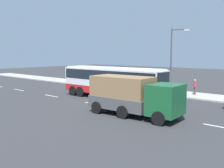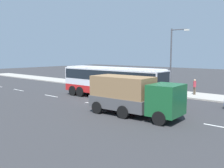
{
  "view_description": "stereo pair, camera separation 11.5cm",
  "coord_description": "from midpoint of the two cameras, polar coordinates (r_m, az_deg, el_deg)",
  "views": [
    {
      "loc": [
        16.83,
        -18.38,
        4.71
      ],
      "look_at": [
        0.34,
        0.68,
        1.64
      ],
      "focal_mm": 40.28,
      "sensor_mm": 36.0,
      "label": 1
    },
    {
      "loc": [
        16.74,
        -18.45,
        4.71
      ],
      "look_at": [
        0.34,
        0.68,
        1.64
      ],
      "focal_mm": 40.28,
      "sensor_mm": 36.0,
      "label": 2
    }
  ],
  "objects": [
    {
      "name": "street_lamp",
      "position": [
        28.13,
        13.5,
        5.96
      ],
      "size": [
        2.05,
        0.24,
        7.22
      ],
      "color": "#47474C",
      "rests_on": "sidewalk_curb"
    },
    {
      "name": "ground_plane",
      "position": [
        25.36,
        -1.72,
        -3.76
      ],
      "size": [
        120.0,
        120.0,
        0.0
      ],
      "primitive_type": "plane",
      "color": "#333335"
    },
    {
      "name": "cargo_truck",
      "position": [
        19.03,
        4.65,
        -2.45
      ],
      "size": [
        7.31,
        2.88,
        2.96
      ],
      "rotation": [
        0.0,
        0.0,
        0.04
      ],
      "color": "#19592D",
      "rests_on": "ground_plane"
    },
    {
      "name": "coach_bus",
      "position": [
        25.95,
        -0.14,
        1.05
      ],
      "size": [
        11.93,
        2.8,
        3.28
      ],
      "rotation": [
        0.0,
        0.0,
        0.01
      ],
      "color": "red",
      "rests_on": "ground_plane"
    },
    {
      "name": "sidewalk_curb",
      "position": [
        31.95,
        8.44,
        -1.47
      ],
      "size": [
        80.0,
        4.0,
        0.15
      ],
      "primitive_type": "cube",
      "color": "#A8A399",
      "rests_on": "ground_plane"
    },
    {
      "name": "pedestrian_near_curb",
      "position": [
        29.34,
        18.14,
        -0.39
      ],
      "size": [
        0.32,
        0.32,
        1.71
      ],
      "rotation": [
        0.0,
        0.0,
        1.31
      ],
      "color": "brown",
      "rests_on": "sidewalk_curb"
    },
    {
      "name": "lane_centreline",
      "position": [
        24.67,
        -6.33,
        -4.09
      ],
      "size": [
        37.98,
        0.16,
        0.01
      ],
      "color": "white",
      "rests_on": "ground_plane"
    }
  ]
}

